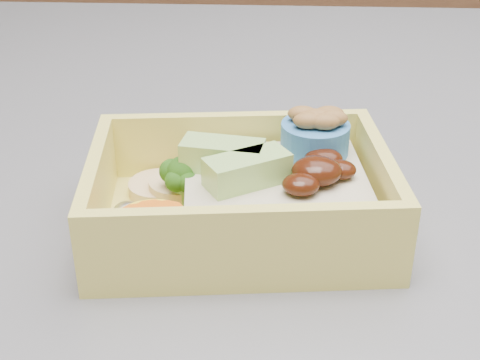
{
  "coord_description": "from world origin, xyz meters",
  "views": [
    {
      "loc": [
        -0.02,
        -0.51,
        1.13
      ],
      "look_at": [
        -0.04,
        -0.18,
        0.95
      ],
      "focal_mm": 50.0,
      "sensor_mm": 36.0,
      "label": 1
    }
  ],
  "objects": [
    {
      "name": "bento_box",
      "position": [
        -0.03,
        -0.18,
        0.94
      ],
      "size": [
        0.18,
        0.14,
        0.06
      ],
      "rotation": [
        0.0,
        0.0,
        0.11
      ],
      "color": "#E5D75E",
      "rests_on": "island"
    }
  ]
}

